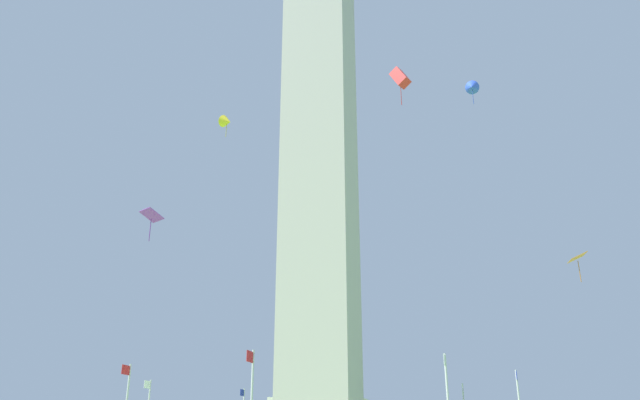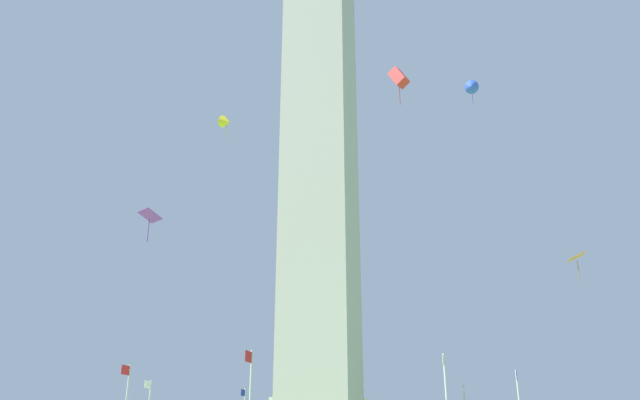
{
  "view_description": "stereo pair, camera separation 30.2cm",
  "coord_description": "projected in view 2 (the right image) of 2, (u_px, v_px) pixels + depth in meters",
  "views": [
    {
      "loc": [
        50.73,
        13.51,
        2.96
      ],
      "look_at": [
        0.0,
        0.0,
        23.5
      ],
      "focal_mm": 34.85,
      "sensor_mm": 36.0,
      "label": 1
    },
    {
      "loc": [
        50.65,
        13.8,
        2.96
      ],
      "look_at": [
        0.0,
        0.0,
        23.5
      ],
      "focal_mm": 34.85,
      "sensor_mm": 36.0,
      "label": 2
    }
  ],
  "objects": [
    {
      "name": "kite_purple_diamond",
      "position": [
        150.0,
        216.0,
        35.06
      ],
      "size": [
        1.42,
        1.45,
        1.76
      ],
      "color": "purple"
    },
    {
      "name": "kite_red_box",
      "position": [
        399.0,
        78.0,
        41.06
      ],
      "size": [
        1.18,
        1.48,
        2.8
      ],
      "color": "red"
    },
    {
      "name": "kite_blue_delta",
      "position": [
        471.0,
        87.0,
        48.1
      ],
      "size": [
        1.42,
        1.16,
        2.21
      ],
      "color": "blue"
    },
    {
      "name": "kite_yellow_delta",
      "position": [
        226.0,
        122.0,
        50.38
      ],
      "size": [
        1.36,
        1.49,
        2.03
      ],
      "color": "yellow"
    },
    {
      "name": "kite_orange_diamond",
      "position": [
        577.0,
        258.0,
        37.75
      ],
      "size": [
        1.24,
        1.16,
        1.77
      ],
      "color": "orange"
    },
    {
      "name": "obelisk_monument",
      "position": [
        320.0,
        162.0,
        57.76
      ],
      "size": [
        6.01,
        6.01,
        54.61
      ],
      "color": "#B7B2A8",
      "rests_on": "ground"
    }
  ]
}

